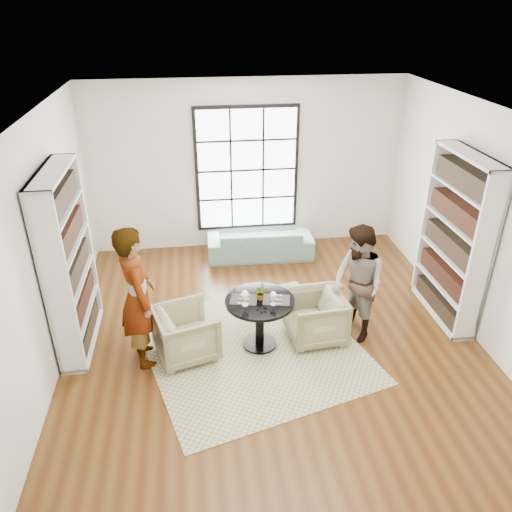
{
  "coord_description": "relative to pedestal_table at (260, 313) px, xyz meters",
  "views": [
    {
      "loc": [
        -0.96,
        -5.44,
        4.18
      ],
      "look_at": [
        -0.18,
        0.4,
        1.08
      ],
      "focal_mm": 35.0,
      "sensor_mm": 36.0,
      "label": 1
    }
  ],
  "objects": [
    {
      "name": "ground",
      "position": [
        0.2,
        0.12,
        -0.52
      ],
      "size": [
        6.0,
        6.0,
        0.0
      ],
      "primitive_type": "plane",
      "color": "#553414"
    },
    {
      "name": "room_shell",
      "position": [
        0.2,
        0.66,
        0.74
      ],
      "size": [
        6.0,
        6.01,
        6.0
      ],
      "color": "silver",
      "rests_on": "ground"
    },
    {
      "name": "rug",
      "position": [
        -0.09,
        -0.07,
        -0.51
      ],
      "size": [
        3.3,
        3.3,
        0.01
      ],
      "primitive_type": "cube",
      "rotation": [
        0.0,
        0.0,
        0.28
      ],
      "color": "tan",
      "rests_on": "ground"
    },
    {
      "name": "pedestal_table",
      "position": [
        0.0,
        0.0,
        0.0
      ],
      "size": [
        0.9,
        0.9,
        0.72
      ],
      "rotation": [
        0.0,
        0.0,
        -0.22
      ],
      "color": "black",
      "rests_on": "ground"
    },
    {
      "name": "sofa",
      "position": [
        0.37,
        2.57,
        -0.25
      ],
      "size": [
        1.88,
        0.79,
        0.54
      ],
      "primitive_type": "imported",
      "rotation": [
        0.0,
        0.0,
        3.1
      ],
      "color": "gray",
      "rests_on": "ground"
    },
    {
      "name": "armchair_left",
      "position": [
        -0.96,
        -0.07,
        -0.18
      ],
      "size": [
        0.92,
        0.91,
        0.68
      ],
      "primitive_type": "imported",
      "rotation": [
        0.0,
        0.0,
        1.86
      ],
      "color": "tan",
      "rests_on": "ground"
    },
    {
      "name": "armchair_right",
      "position": [
        0.76,
        0.06,
        -0.18
      ],
      "size": [
        0.81,
        0.79,
        0.68
      ],
      "primitive_type": "imported",
      "rotation": [
        0.0,
        0.0,
        -1.48
      ],
      "color": "#C1BF8A",
      "rests_on": "ground"
    },
    {
      "name": "person_left",
      "position": [
        -1.51,
        -0.07,
        0.41
      ],
      "size": [
        0.6,
        0.77,
        1.86
      ],
      "primitive_type": "imported",
      "rotation": [
        0.0,
        0.0,
        1.82
      ],
      "color": "gray",
      "rests_on": "ground"
    },
    {
      "name": "person_right",
      "position": [
        1.31,
        0.06,
        0.29
      ],
      "size": [
        0.82,
        0.94,
        1.62
      ],
      "primitive_type": "imported",
      "rotation": [
        0.0,
        0.0,
        -1.26
      ],
      "color": "gray",
      "rests_on": "ground"
    },
    {
      "name": "placemat_left",
      "position": [
        -0.2,
        0.03,
        0.2
      ],
      "size": [
        0.39,
        0.33,
        0.01
      ],
      "primitive_type": "cube",
      "rotation": [
        0.0,
        0.0,
        -0.22
      ],
      "color": "black",
      "rests_on": "pedestal_table"
    },
    {
      "name": "placemat_right",
      "position": [
        0.21,
        -0.03,
        0.2
      ],
      "size": [
        0.39,
        0.33,
        0.01
      ],
      "primitive_type": "cube",
      "rotation": [
        0.0,
        0.0,
        -0.22
      ],
      "color": "black",
      "rests_on": "pedestal_table"
    },
    {
      "name": "cutlery_left",
      "position": [
        -0.2,
        0.03,
        0.21
      ],
      "size": [
        0.18,
        0.25,
        0.01
      ],
      "primitive_type": null,
      "rotation": [
        0.0,
        0.0,
        -0.22
      ],
      "color": "#BBBBBF",
      "rests_on": "placemat_left"
    },
    {
      "name": "cutlery_right",
      "position": [
        0.21,
        -0.03,
        0.21
      ],
      "size": [
        0.18,
        0.25,
        0.01
      ],
      "primitive_type": null,
      "rotation": [
        0.0,
        0.0,
        -0.22
      ],
      "color": "#BBBBBF",
      "rests_on": "placemat_right"
    },
    {
      "name": "wine_glass_left",
      "position": [
        -0.2,
        -0.1,
        0.35
      ],
      "size": [
        0.1,
        0.1,
        0.21
      ],
      "color": "silver",
      "rests_on": "pedestal_table"
    },
    {
      "name": "wine_glass_right",
      "position": [
        0.15,
        -0.13,
        0.33
      ],
      "size": [
        0.08,
        0.08,
        0.19
      ],
      "color": "silver",
      "rests_on": "pedestal_table"
    },
    {
      "name": "flower_centerpiece",
      "position": [
        0.02,
        0.02,
        0.29
      ],
      "size": [
        0.18,
        0.16,
        0.19
      ],
      "primitive_type": "imported",
      "rotation": [
        0.0,
        0.0,
        0.07
      ],
      "color": "gray",
      "rests_on": "pedestal_table"
    }
  ]
}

